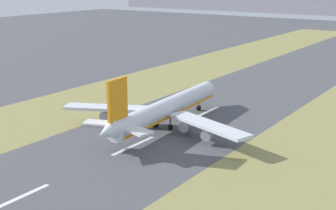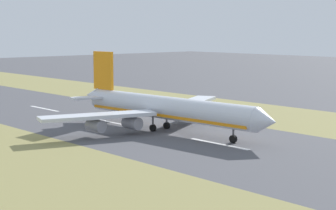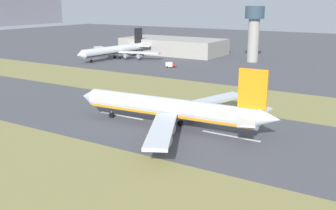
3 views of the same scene
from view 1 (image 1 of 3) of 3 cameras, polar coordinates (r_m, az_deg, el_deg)
ground_plane at (r=149.88m, az=1.43°, el=-2.40°), size 800.00×800.00×0.00m
grass_median_west at (r=177.61m, az=-10.77°, el=0.17°), size 40.00×600.00×0.01m
grass_median_east at (r=132.03m, az=18.04°, el=-5.69°), size 40.00×600.00×0.01m
centreline_dash_near at (r=106.50m, az=-18.14°, el=-10.89°), size 1.20×18.00×0.01m
centreline_dash_mid at (r=131.90m, az=-4.24°, el=-4.96°), size 1.20×18.00×0.01m
centreline_dash_far at (r=163.25m, az=4.61°, el=-0.95°), size 1.20×18.00×0.01m
airplane_main_jet at (r=144.85m, az=-0.39°, el=-0.55°), size 63.97×67.22×20.20m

